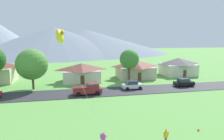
{
  "coord_description": "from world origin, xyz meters",
  "views": [
    {
      "loc": [
        -6.5,
        -7.78,
        10.1
      ],
      "look_at": [
        -0.2,
        22.17,
        5.24
      ],
      "focal_mm": 31.15,
      "sensor_mm": 36.0,
      "label": 1
    }
  ],
  "objects_px": {
    "tree_near_left": "(129,59)",
    "soccer_ball": "(198,130)",
    "pickup_truck_maroon_west_side": "(88,89)",
    "parked_car_black_west_end": "(184,83)",
    "house_rightmost": "(178,66)",
    "house_left_center": "(82,72)",
    "tree_center": "(32,64)",
    "kite_flyer_with_kite": "(61,39)",
    "watcher_person": "(166,137)",
    "house_leftmost": "(135,69)",
    "parked_car_white_mid_east": "(132,85)"
  },
  "relations": [
    {
      "from": "house_rightmost",
      "to": "tree_near_left",
      "type": "distance_m",
      "value": 17.35
    },
    {
      "from": "parked_car_black_west_end",
      "to": "watcher_person",
      "type": "xyz_separation_m",
      "value": [
        -14.94,
        -20.91,
        0.01
      ]
    },
    {
      "from": "house_left_center",
      "to": "parked_car_black_west_end",
      "type": "bearing_deg",
      "value": -24.54
    },
    {
      "from": "house_rightmost",
      "to": "parked_car_black_west_end",
      "type": "xyz_separation_m",
      "value": [
        -5.97,
        -12.64,
        -1.68
      ]
    },
    {
      "from": "pickup_truck_maroon_west_side",
      "to": "watcher_person",
      "type": "height_order",
      "value": "pickup_truck_maroon_west_side"
    },
    {
      "from": "pickup_truck_maroon_west_side",
      "to": "soccer_ball",
      "type": "xyz_separation_m",
      "value": [
        10.82,
        -16.96,
        -0.94
      ]
    },
    {
      "from": "kite_flyer_with_kite",
      "to": "soccer_ball",
      "type": "relative_size",
      "value": 46.89
    },
    {
      "from": "house_left_center",
      "to": "soccer_ball",
      "type": "distance_m",
      "value": 30.87
    },
    {
      "from": "house_rightmost",
      "to": "watcher_person",
      "type": "relative_size",
      "value": 5.58
    },
    {
      "from": "tree_center",
      "to": "parked_car_black_west_end",
      "type": "xyz_separation_m",
      "value": [
        31.34,
        -4.19,
        -4.24
      ]
    },
    {
      "from": "house_left_center",
      "to": "house_rightmost",
      "type": "distance_m",
      "value": 27.41
    },
    {
      "from": "pickup_truck_maroon_west_side",
      "to": "tree_near_left",
      "type": "bearing_deg",
      "value": 40.25
    },
    {
      "from": "house_left_center",
      "to": "house_rightmost",
      "type": "xyz_separation_m",
      "value": [
        27.25,
        2.92,
        0.27
      ]
    },
    {
      "from": "parked_car_black_west_end",
      "to": "pickup_truck_maroon_west_side",
      "type": "height_order",
      "value": "pickup_truck_maroon_west_side"
    },
    {
      "from": "parked_car_black_west_end",
      "to": "parked_car_white_mid_east",
      "type": "height_order",
      "value": "same"
    },
    {
      "from": "house_rightmost",
      "to": "parked_car_white_mid_east",
      "type": "distance_m",
      "value": 21.64
    },
    {
      "from": "house_left_center",
      "to": "parked_car_black_west_end",
      "type": "relative_size",
      "value": 2.2
    },
    {
      "from": "tree_center",
      "to": "pickup_truck_maroon_west_side",
      "type": "height_order",
      "value": "tree_center"
    },
    {
      "from": "house_leftmost",
      "to": "house_left_center",
      "type": "height_order",
      "value": "house_leftmost"
    },
    {
      "from": "watcher_person",
      "to": "house_leftmost",
      "type": "bearing_deg",
      "value": 76.64
    },
    {
      "from": "kite_flyer_with_kite",
      "to": "house_rightmost",
      "type": "bearing_deg",
      "value": 42.51
    },
    {
      "from": "pickup_truck_maroon_west_side",
      "to": "parked_car_black_west_end",
      "type": "bearing_deg",
      "value": 5.35
    },
    {
      "from": "house_leftmost",
      "to": "kite_flyer_with_kite",
      "type": "distance_m",
      "value": 32.57
    },
    {
      "from": "tree_center",
      "to": "kite_flyer_with_kite",
      "type": "distance_m",
      "value": 21.29
    },
    {
      "from": "tree_near_left",
      "to": "soccer_ball",
      "type": "height_order",
      "value": "tree_near_left"
    },
    {
      "from": "parked_car_white_mid_east",
      "to": "pickup_truck_maroon_west_side",
      "type": "bearing_deg",
      "value": -167.28
    },
    {
      "from": "house_rightmost",
      "to": "pickup_truck_maroon_west_side",
      "type": "relative_size",
      "value": 1.77
    },
    {
      "from": "house_left_center",
      "to": "tree_near_left",
      "type": "distance_m",
      "value": 11.86
    },
    {
      "from": "parked_car_black_west_end",
      "to": "parked_car_white_mid_east",
      "type": "relative_size",
      "value": 0.99
    },
    {
      "from": "house_leftmost",
      "to": "soccer_ball",
      "type": "height_order",
      "value": "house_leftmost"
    },
    {
      "from": "parked_car_white_mid_east",
      "to": "kite_flyer_with_kite",
      "type": "bearing_deg",
      "value": -129.94
    },
    {
      "from": "parked_car_white_mid_east",
      "to": "house_leftmost",
      "type": "bearing_deg",
      "value": 68.83
    },
    {
      "from": "tree_near_left",
      "to": "parked_car_white_mid_east",
      "type": "relative_size",
      "value": 1.82
    },
    {
      "from": "house_leftmost",
      "to": "parked_car_white_mid_east",
      "type": "distance_m",
      "value": 11.99
    },
    {
      "from": "pickup_truck_maroon_west_side",
      "to": "watcher_person",
      "type": "distance_m",
      "value": 19.84
    },
    {
      "from": "tree_near_left",
      "to": "soccer_ball",
      "type": "xyz_separation_m",
      "value": [
        0.25,
        -25.91,
        -5.32
      ]
    },
    {
      "from": "parked_car_white_mid_east",
      "to": "kite_flyer_with_kite",
      "type": "xyz_separation_m",
      "value": [
        -12.94,
        -15.46,
        9.29
      ]
    },
    {
      "from": "house_leftmost",
      "to": "parked_car_white_mid_east",
      "type": "xyz_separation_m",
      "value": [
        -4.29,
        -11.08,
        -1.58
      ]
    },
    {
      "from": "house_leftmost",
      "to": "watcher_person",
      "type": "bearing_deg",
      "value": -103.36
    },
    {
      "from": "house_leftmost",
      "to": "tree_near_left",
      "type": "distance_m",
      "value": 5.9
    },
    {
      "from": "house_left_center",
      "to": "pickup_truck_maroon_west_side",
      "type": "distance_m",
      "value": 11.74
    },
    {
      "from": "house_rightmost",
      "to": "parked_car_white_mid_east",
      "type": "xyz_separation_m",
      "value": [
        -17.58,
        -12.52,
        -1.68
      ]
    },
    {
      "from": "parked_car_white_mid_east",
      "to": "soccer_ball",
      "type": "height_order",
      "value": "parked_car_white_mid_east"
    },
    {
      "from": "tree_center",
      "to": "kite_flyer_with_kite",
      "type": "height_order",
      "value": "kite_flyer_with_kite"
    },
    {
      "from": "house_rightmost",
      "to": "kite_flyer_with_kite",
      "type": "distance_m",
      "value": 42.09
    },
    {
      "from": "house_left_center",
      "to": "tree_center",
      "type": "bearing_deg",
      "value": -151.24
    },
    {
      "from": "parked_car_black_west_end",
      "to": "kite_flyer_with_kite",
      "type": "height_order",
      "value": "kite_flyer_with_kite"
    },
    {
      "from": "house_leftmost",
      "to": "parked_car_white_mid_east",
      "type": "height_order",
      "value": "house_leftmost"
    },
    {
      "from": "house_rightmost",
      "to": "parked_car_white_mid_east",
      "type": "bearing_deg",
      "value": -144.54
    },
    {
      "from": "pickup_truck_maroon_west_side",
      "to": "kite_flyer_with_kite",
      "type": "height_order",
      "value": "kite_flyer_with_kite"
    }
  ]
}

